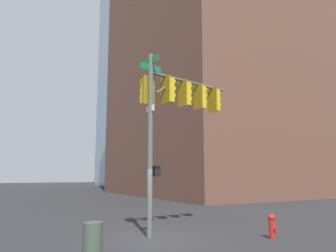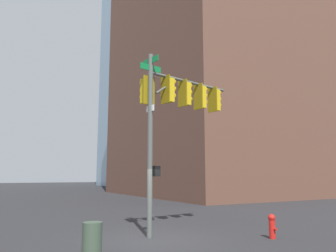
# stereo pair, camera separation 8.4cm
# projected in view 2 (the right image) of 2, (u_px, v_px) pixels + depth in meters

# --- Properties ---
(ground_plane) EXTENTS (200.00, 200.00, 0.00)m
(ground_plane) POSITION_uv_depth(u_px,v_px,m) (154.00, 239.00, 11.78)
(ground_plane) COLOR #262628
(signal_pole_assembly) EXTENTS (1.43, 4.78, 7.05)m
(signal_pole_assembly) POSITION_uv_depth(u_px,v_px,m) (177.00, 105.00, 13.82)
(signal_pole_assembly) COLOR #4C514C
(signal_pole_assembly) RESTS_ON ground_plane
(fire_hydrant) EXTENTS (0.34, 0.26, 0.87)m
(fire_hydrant) POSITION_uv_depth(u_px,v_px,m) (272.00, 225.00, 11.98)
(fire_hydrant) COLOR red
(fire_hydrant) RESTS_ON ground_plane
(litter_bin) EXTENTS (0.56, 0.56, 0.95)m
(litter_bin) POSITION_uv_depth(u_px,v_px,m) (92.00, 239.00, 9.32)
(litter_bin) COLOR #384738
(litter_bin) RESTS_ON ground_plane
(building_brick_nearside) EXTENTS (23.49, 19.13, 38.58)m
(building_brick_nearside) POSITION_uv_depth(u_px,v_px,m) (211.00, 42.00, 42.41)
(building_brick_nearside) COLOR brown
(building_brick_nearside) RESTS_ON ground_plane
(building_brick_midblock) EXTENTS (18.04, 17.85, 38.92)m
(building_brick_midblock) POSITION_uv_depth(u_px,v_px,m) (246.00, 70.00, 54.39)
(building_brick_midblock) COLOR #845B47
(building_brick_midblock) RESTS_ON ground_plane
(building_glass_tower) EXTENTS (27.64, 22.31, 59.21)m
(building_glass_tower) POSITION_uv_depth(u_px,v_px,m) (168.00, 51.00, 73.27)
(building_glass_tower) COLOR #7A99B2
(building_glass_tower) RESTS_ON ground_plane
(building_brick_farside) EXTENTS (20.54, 19.48, 31.82)m
(building_brick_farside) POSITION_uv_depth(u_px,v_px,m) (237.00, 113.00, 72.25)
(building_brick_farside) COLOR brown
(building_brick_farside) RESTS_ON ground_plane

